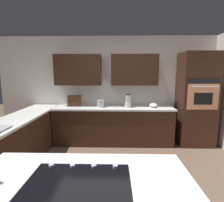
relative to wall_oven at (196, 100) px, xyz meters
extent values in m
plane|color=brown|center=(1.85, 1.72, -1.09)|extent=(14.00, 14.00, 0.00)
cube|color=white|center=(1.85, -0.38, 0.21)|extent=(6.00, 0.10, 2.60)
cube|color=#381E14|center=(1.45, -0.16, 0.69)|extent=(1.10, 0.34, 0.72)
cube|color=#381E14|center=(2.80, -0.16, 0.69)|extent=(1.10, 0.34, 0.72)
cube|color=#381E14|center=(1.95, 0.00, -0.66)|extent=(2.80, 0.60, 0.86)
cube|color=silver|center=(1.95, 0.00, -0.21)|extent=(2.84, 0.64, 0.04)
cube|color=#381E14|center=(3.67, 1.17, -0.66)|extent=(0.60, 2.90, 0.86)
cube|color=silver|center=(3.67, 1.17, -0.21)|extent=(0.64, 2.94, 0.04)
cube|color=silver|center=(2.16, 2.95, -0.21)|extent=(1.73, 1.01, 0.04)
cube|color=#381E14|center=(0.00, 0.00, 0.00)|extent=(0.80, 0.60, 2.17)
cube|color=tan|center=(0.00, 0.31, 0.11)|extent=(0.66, 0.03, 0.56)
cube|color=black|center=(0.00, 0.32, 0.07)|extent=(0.40, 0.01, 0.26)
cube|color=black|center=(0.00, 0.31, 0.44)|extent=(0.66, 0.02, 0.11)
cylinder|color=silver|center=(0.00, 0.35, 0.33)|extent=(0.56, 0.02, 0.02)
cube|color=black|center=(2.16, 2.95, -0.18)|extent=(0.76, 0.56, 0.01)
cylinder|color=#B2B2B7|center=(1.89, 2.72, -0.16)|extent=(0.04, 0.04, 0.02)
cylinder|color=#B2B2B7|center=(2.07, 2.72, -0.16)|extent=(0.04, 0.04, 0.02)
cylinder|color=#B2B2B7|center=(2.25, 2.72, -0.16)|extent=(0.04, 0.04, 0.02)
cylinder|color=#B2B2B7|center=(2.43, 2.72, -0.16)|extent=(0.04, 0.04, 0.02)
cylinder|color=beige|center=(1.60, 0.03, -0.13)|extent=(0.15, 0.15, 0.11)
cylinder|color=silver|center=(1.60, 0.03, 0.02)|extent=(0.11, 0.11, 0.19)
cylinder|color=black|center=(1.60, 0.03, 0.12)|extent=(0.12, 0.12, 0.03)
ellipsoid|color=white|center=(1.00, 0.03, -0.14)|extent=(0.19, 0.19, 0.10)
cube|color=#472B19|center=(2.90, -0.08, -0.05)|extent=(0.32, 0.10, 0.27)
cube|color=#472B19|center=(2.90, -0.03, -0.05)|extent=(0.30, 0.02, 0.02)
cylinder|color=#B7BABF|center=(2.25, 0.03, -0.10)|extent=(0.17, 0.17, 0.17)
camera|label=1|loc=(1.88, 4.06, 0.60)|focal=27.73mm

